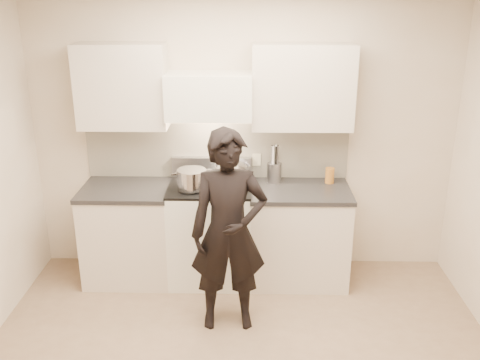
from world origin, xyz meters
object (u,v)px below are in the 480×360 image
Objects in this scene: utensil_crock at (274,171)px; person at (229,232)px; wok at (232,170)px; counter_right at (298,234)px; stove at (211,232)px.

person reaches higher than utensil_crock.
person is at bearing -89.80° from wok.
counter_right is 0.87m from wok.
wok is 1.14× the size of utensil_crock.
utensil_crock is (0.60, 0.18, 0.55)m from stove.
person reaches higher than stove.
stove is at bearing -180.00° from counter_right.
person is (-0.39, -0.94, -0.19)m from utensil_crock.
counter_right is at bearing -11.87° from wok.
wok is at bearing 85.38° from person.
stove is 2.69× the size of utensil_crock.
stove is at bearing 100.11° from person.
person is at bearing -112.81° from utensil_crock.
utensil_crock is at bearing 6.17° from wok.
counter_right is 2.58× the size of utensil_crock.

